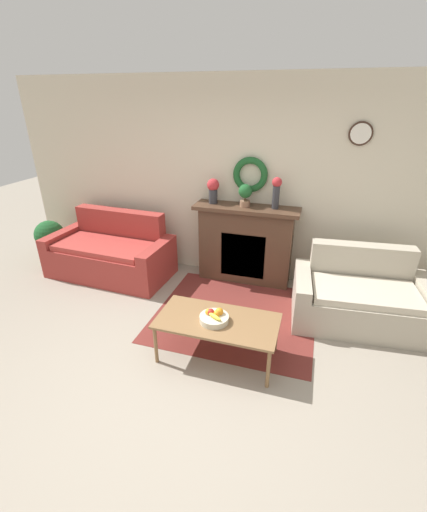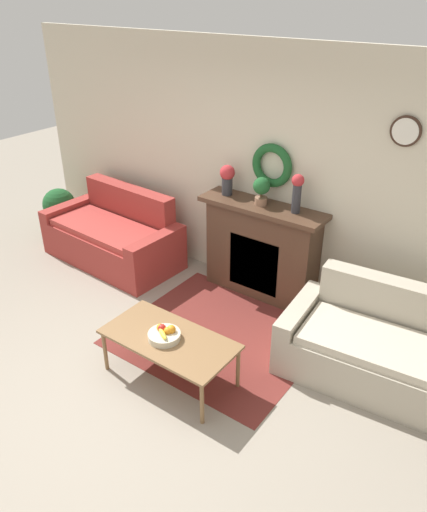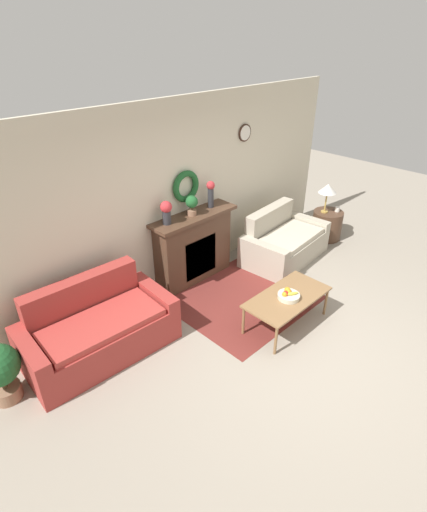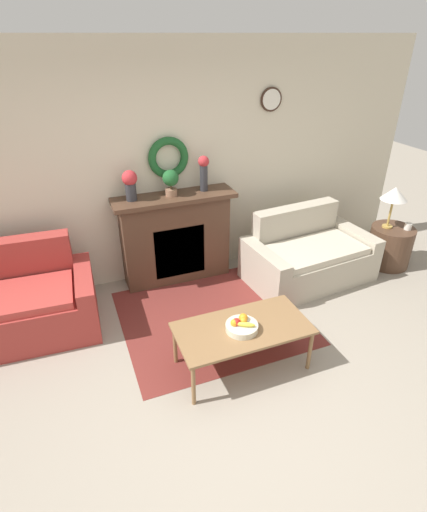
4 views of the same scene
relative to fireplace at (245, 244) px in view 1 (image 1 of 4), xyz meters
name	(u,v)px [view 1 (image 1 of 4)]	position (x,y,z in m)	size (l,w,h in m)	color
ground_plane	(176,388)	(-0.14, -2.22, -0.55)	(16.00, 16.00, 0.00)	gray
floor_rug	(235,314)	(0.10, -0.93, -0.55)	(1.89, 1.70, 0.01)	maroon
wall_back	(241,183)	(-0.13, 0.21, 0.80)	(6.80, 0.15, 2.70)	beige
fireplace	(245,244)	(0.00, 0.00, 0.00)	(1.41, 0.41, 1.10)	#4C3323
couch_left	(111,254)	(-1.92, -0.41, -0.24)	(1.81, 0.96, 0.90)	#9E332D
loveseat_right	(360,298)	(1.50, -0.59, -0.26)	(1.58, 1.01, 0.84)	#B2A893
coffee_table	(217,323)	(0.10, -1.70, -0.14)	(1.19, 0.60, 0.45)	olive
fruit_bowl	(214,317)	(0.07, -1.72, -0.06)	(0.28, 0.28, 0.12)	beige
vase_on_mantel_left	(213,189)	(-0.47, 0.01, 0.74)	(0.16, 0.16, 0.33)	#2D2D33
vase_on_mantel_right	(276,191)	(0.37, 0.01, 0.78)	(0.13, 0.13, 0.41)	#2D2D33
potted_plant_on_mantel	(245,193)	(-0.03, -0.01, 0.72)	(0.18, 0.18, 0.29)	#8E664C
potted_plant_floor_by_couch	(50,238)	(-3.02, -0.36, -0.14)	(0.44, 0.44, 0.69)	#8E664C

